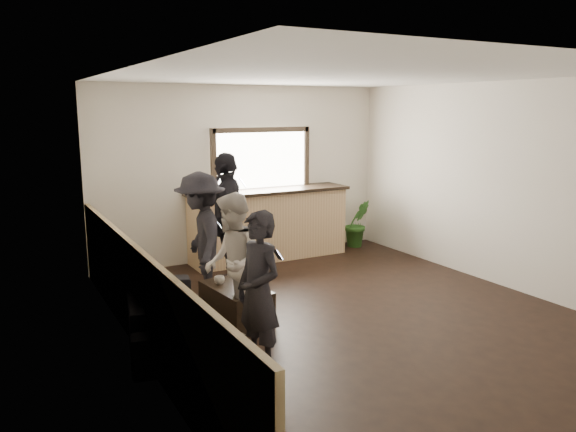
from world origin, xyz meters
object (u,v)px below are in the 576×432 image
person_b (232,264)px  person_a (259,292)px  coffee_table (236,303)px  cup_b (245,284)px  person_d (227,221)px  cup_a (219,280)px  bar_counter (269,220)px  sofa (165,312)px  person_c (201,239)px  potted_plant (357,223)px

person_b → person_a: bearing=12.9°
coffee_table → cup_b: 0.27m
person_d → cup_a: bearing=2.3°
person_a → bar_counter: bearing=142.4°
person_b → person_d: person_d is taller
person_a → person_d: (0.72, 2.48, 0.17)m
bar_counter → sofa: bar_counter is taller
coffee_table → cup_a: cup_a is taller
bar_counter → person_b: 3.13m
person_c → cup_a: bearing=14.0°
person_a → person_b: bearing=162.1°
sofa → person_d: 1.96m
person_c → person_d: size_ratio=0.90×
cup_b → coffee_table: bearing=132.9°
person_b → person_c: size_ratio=0.93×
cup_a → person_a: bearing=-97.0°
cup_b → person_c: person_c is taller
cup_b → person_b: person_b is taller
bar_counter → person_b: size_ratio=1.74×
coffee_table → cup_b: cup_b is taller
coffee_table → person_b: bearing=-118.9°
bar_counter → coffee_table: bar_counter is taller
cup_a → cup_b: size_ratio=1.23×
potted_plant → person_a: 5.05m
coffee_table → person_c: (-0.14, 0.75, 0.63)m
cup_a → cup_b: (0.21, -0.27, -0.00)m
person_a → person_d: 2.59m
cup_a → coffee_table: bearing=-54.9°
bar_counter → sofa: bearing=-135.7°
person_a → person_b: size_ratio=0.98×
coffee_table → person_a: person_a is taller
bar_counter → coffee_table: bearing=-124.6°
sofa → person_c: bearing=-29.5°
potted_plant → person_c: size_ratio=0.50×
cup_b → potted_plant: potted_plant is taller
person_a → person_b: 0.96m
sofa → person_a: size_ratio=1.29×
person_a → person_b: person_b is taller
potted_plant → person_c: (-3.46, -1.50, 0.41)m
potted_plant → person_a: bearing=-136.1°
person_a → person_c: person_c is taller
potted_plant → person_d: 3.12m
potted_plant → person_a: size_ratio=0.55×
bar_counter → person_c: 2.32m
sofa → person_d: (1.29, 1.33, 0.64)m
coffee_table → person_b: 0.67m
cup_a → sofa: bearing=-159.5°
cup_b → person_c: (-0.21, 0.83, 0.38)m
cup_a → person_d: 1.28m
cup_a → person_a: (-0.17, -1.43, 0.31)m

